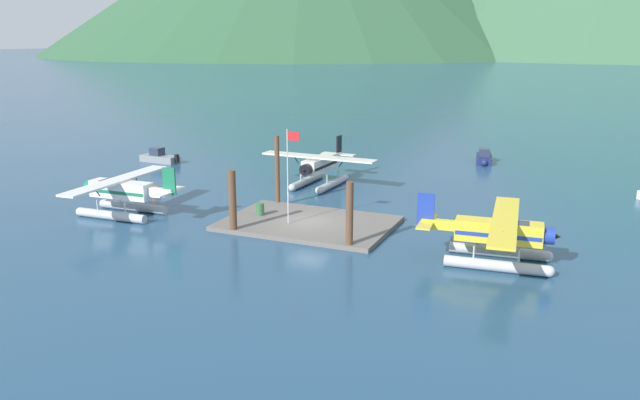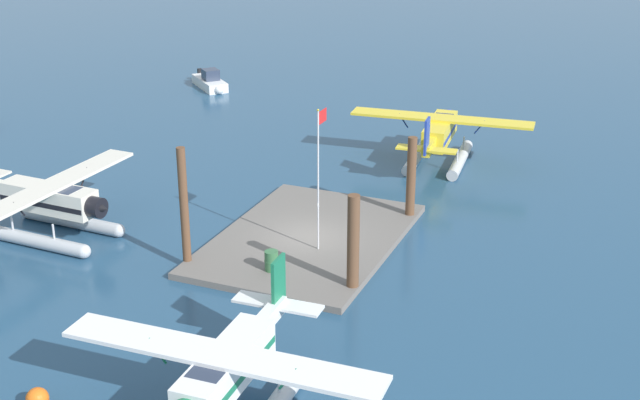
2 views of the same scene
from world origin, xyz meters
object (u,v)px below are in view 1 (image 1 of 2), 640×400
Objects in this scene: mooring_buoy at (155,190)px; seaplane_white_port_aft at (121,194)px; boat_navy_open_north at (484,158)px; seaplane_cream_bow_left at (320,168)px; flagpole at (289,166)px; fuel_drum at (260,209)px; seaplane_yellow_stbd_aft at (499,238)px; boat_grey_open_west at (159,157)px.

seaplane_white_port_aft reaches higher than mooring_buoy.
mooring_buoy is at bearing -132.38° from boat_navy_open_north.
seaplane_cream_bow_left is at bearing -124.82° from boat_navy_open_north.
flagpole is 30.06m from boat_navy_open_north.
seaplane_white_port_aft is at bearing -162.15° from fuel_drum.
seaplane_cream_bow_left reaches higher than mooring_buoy.
seaplane_yellow_stbd_aft reaches higher than mooring_buoy.
flagpole reaches higher than fuel_drum.
boat_grey_open_west is (-36.77, 17.06, -1.09)m from seaplane_yellow_stbd_aft.
seaplane_yellow_stbd_aft reaches higher than boat_grey_open_west.
seaplane_yellow_stbd_aft is at bearing -79.49° from boat_navy_open_north.
seaplane_yellow_stbd_aft is 40.55m from boat_grey_open_west.
fuel_drum is 0.08× the size of seaplane_yellow_stbd_aft.
seaplane_cream_bow_left and seaplane_white_port_aft have the same top height.
flagpole is 0.62× the size of seaplane_cream_bow_left.
boat_grey_open_west is at bearing 120.32° from seaplane_white_port_aft.
boat_navy_open_north is (22.60, 24.76, 0.12)m from mooring_buoy.
flagpole is at bearing -19.22° from fuel_drum.
seaplane_yellow_stbd_aft is at bearing -38.92° from seaplane_cream_bow_left.
seaplane_white_port_aft is at bearing -170.35° from flagpole.
fuel_drum is at bearing -88.77° from seaplane_cream_bow_left.
fuel_drum is at bearing 171.21° from seaplane_yellow_stbd_aft.
boat_navy_open_north reaches higher than fuel_drum.
boat_grey_open_west is at bearing 155.11° from seaplane_yellow_stbd_aft.
seaplane_yellow_stbd_aft is 2.14× the size of boat_grey_open_west.
fuel_drum is 17.04m from seaplane_yellow_stbd_aft.
seaplane_white_port_aft is (-26.49, -0.51, 0.00)m from seaplane_yellow_stbd_aft.
seaplane_cream_bow_left reaches higher than boat_navy_open_north.
mooring_buoy is 0.07× the size of seaplane_yellow_stbd_aft.
boat_grey_open_west is (-22.79, 15.45, -3.79)m from flagpole.
mooring_buoy is 28.76m from seaplane_yellow_stbd_aft.
seaplane_cream_bow_left is at bearing -9.47° from boat_grey_open_west.
boat_navy_open_north is 0.99× the size of boat_grey_open_west.
seaplane_white_port_aft is at bearing -59.68° from boat_grey_open_west.
seaplane_yellow_stbd_aft is 21.93m from seaplane_cream_bow_left.
boat_navy_open_north is at bearing 100.51° from seaplane_yellow_stbd_aft.
fuel_drum is 0.18× the size of boat_grey_open_west.
seaplane_cream_bow_left reaches higher than fuel_drum.
boat_navy_open_north is at bearing 67.92° from fuel_drum.
boat_navy_open_north is (-5.61, 30.24, -1.09)m from seaplane_yellow_stbd_aft.
seaplane_white_port_aft reaches higher than fuel_drum.
mooring_buoy is at bearing -143.32° from seaplane_cream_bow_left.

